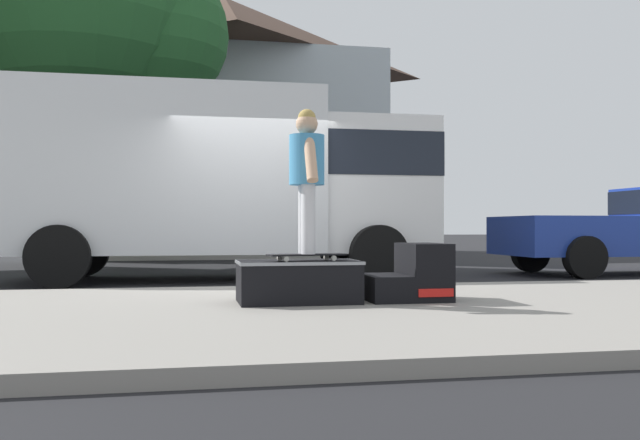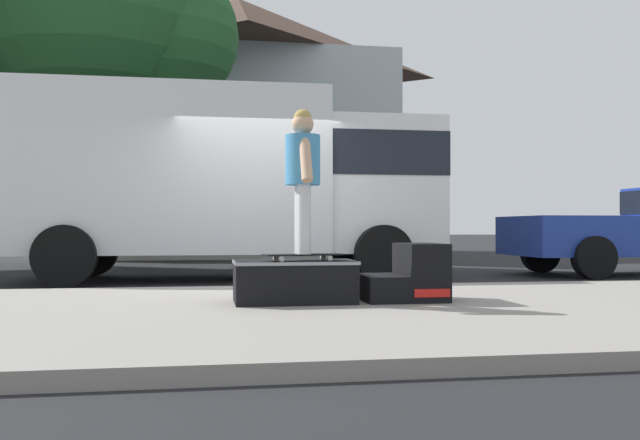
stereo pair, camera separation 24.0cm
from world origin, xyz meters
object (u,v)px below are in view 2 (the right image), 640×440
(kicker_ramp, at_px, (409,277))
(street_tree_main, at_px, (109,10))
(skater_kid, at_px, (303,169))
(skateboard, at_px, (303,255))
(skate_box, at_px, (294,280))
(box_truck, at_px, (229,177))

(kicker_ramp, relative_size, street_tree_main, 0.10)
(skater_kid, xyz_separation_m, street_tree_main, (-3.07, 9.03, 4.23))
(skateboard, relative_size, street_tree_main, 0.09)
(skate_box, height_order, skater_kid, skater_kid)
(skate_box, bearing_deg, kicker_ramp, -0.02)
(skateboard, xyz_separation_m, skater_kid, (0.00, -0.00, 0.85))
(street_tree_main, bearing_deg, skate_box, -71.57)
(kicker_ramp, distance_m, skateboard, 1.12)
(skate_box, distance_m, box_truck, 4.92)
(skateboard, bearing_deg, box_truck, 96.72)
(skate_box, height_order, box_truck, box_truck)
(skate_box, relative_size, street_tree_main, 0.14)
(box_truck, bearing_deg, skate_box, -84.14)
(skate_box, distance_m, street_tree_main, 10.86)
(box_truck, relative_size, street_tree_main, 0.81)
(street_tree_main, bearing_deg, kicker_ramp, -65.09)
(skateboard, bearing_deg, skater_kid, -82.87)
(kicker_ramp, height_order, street_tree_main, street_tree_main)
(skate_box, relative_size, skater_kid, 0.83)
(skate_box, height_order, street_tree_main, street_tree_main)
(kicker_ramp, distance_m, box_truck, 5.17)
(skate_box, relative_size, kicker_ramp, 1.46)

